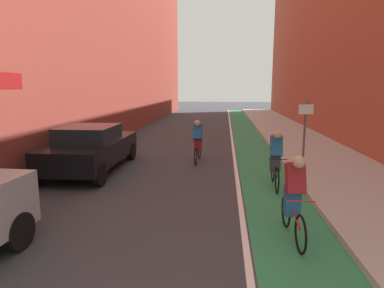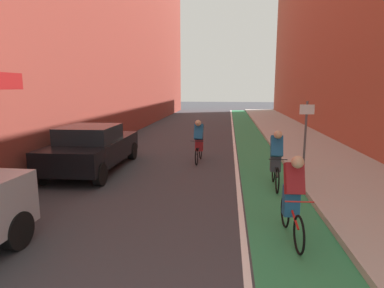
{
  "view_description": "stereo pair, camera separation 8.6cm",
  "coord_description": "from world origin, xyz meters",
  "views": [
    {
      "loc": [
        1.67,
        0.18,
        2.77
      ],
      "look_at": [
        0.83,
        8.39,
        1.3
      ],
      "focal_mm": 29.92,
      "sensor_mm": 36.0,
      "label": 1
    },
    {
      "loc": [
        1.76,
        0.19,
        2.77
      ],
      "look_at": [
        0.83,
        8.39,
        1.3
      ],
      "focal_mm": 29.92,
      "sensor_mm": 36.0,
      "label": 2
    }
  ],
  "objects": [
    {
      "name": "parked_sedan_black",
      "position": [
        -2.73,
        10.25,
        0.79
      ],
      "size": [
        2.04,
        4.56,
        1.53
      ],
      "color": "black",
      "rests_on": "ground"
    },
    {
      "name": "street_sign_post",
      "position": [
        4.17,
        10.41,
        1.47
      ],
      "size": [
        0.44,
        0.07,
        2.21
      ],
      "color": "#4C4C51",
      "rests_on": "sidewalk_right"
    },
    {
      "name": "sidewalk_right",
      "position": [
        5.47,
        18.75,
        0.07
      ],
      "size": [
        3.37,
        41.5,
        0.14
      ],
      "primitive_type": "cube",
      "color": "#A8A59E",
      "rests_on": "ground"
    },
    {
      "name": "cyclist_trailing",
      "position": [
        0.69,
        11.88,
        0.81
      ],
      "size": [
        0.48,
        1.69,
        1.6
      ],
      "color": "black",
      "rests_on": "ground"
    },
    {
      "name": "cyclist_lead",
      "position": [
        2.95,
        5.92,
        0.85
      ],
      "size": [
        0.48,
        1.71,
        1.61
      ],
      "color": "black",
      "rests_on": "ground"
    },
    {
      "name": "ground_plane",
      "position": [
        0.0,
        16.75,
        0.0
      ],
      "size": [
        91.3,
        91.3,
        0.0
      ],
      "primitive_type": "plane",
      "color": "#38383D"
    },
    {
      "name": "cyclist_mid",
      "position": [
        3.1,
        9.05,
        0.85
      ],
      "size": [
        0.48,
        1.75,
        1.63
      ],
      "color": "black",
      "rests_on": "ground"
    },
    {
      "name": "bike_lane_paint",
      "position": [
        2.98,
        18.75,
        0.0
      ],
      "size": [
        1.6,
        41.5,
        0.0
      ],
      "primitive_type": "cube",
      "color": "#2D8451",
      "rests_on": "ground"
    },
    {
      "name": "lane_divider_stripe",
      "position": [
        2.08,
        18.75,
        0.0
      ],
      "size": [
        0.12,
        41.5,
        0.0
      ],
      "primitive_type": "cube",
      "color": "white",
      "rests_on": "ground"
    },
    {
      "name": "building_facade_right",
      "position": [
        8.36,
        20.75,
        6.62
      ],
      "size": [
        2.4,
        37.5,
        13.24
      ],
      "primitive_type": "cube",
      "color": "#9E4C38",
      "rests_on": "ground"
    }
  ]
}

